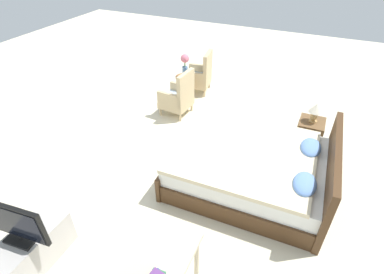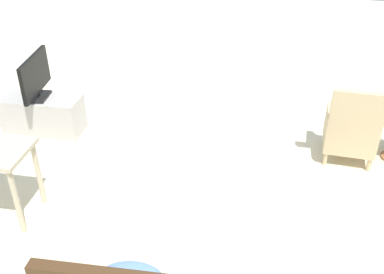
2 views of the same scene
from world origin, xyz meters
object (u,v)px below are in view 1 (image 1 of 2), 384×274
Objects in this scene: flower_vase at (185,63)px; bed at (253,167)px; nightstand at (309,135)px; table_lamp at (316,110)px; tv_flatscreen at (13,223)px; armchair_by_window_left at (200,76)px; tv_stand at (29,252)px; armchair_by_window_right at (178,97)px; side_table at (185,86)px.

bed is at bearing 45.97° from flower_vase.
nightstand is 0.48m from table_lamp.
tv_flatscreen is at bearing -39.58° from bed.
flower_vase is at bearing -179.07° from tv_flatscreen.
tv_flatscreen reaches higher than armchair_by_window_left.
tv_stand is at bearing 0.93° from flower_vase.
armchair_by_window_right is (1.09, 0.00, 0.00)m from armchair_by_window_left.
flower_vase reaches higher than tv_stand.
bed is 2.35× the size of armchair_by_window_right.
bed is 2.35× the size of armchair_by_window_left.
nightstand is (1.22, 2.49, -0.11)m from armchair_by_window_left.
armchair_by_window_left is 1.09m from armchair_by_window_right.
bed reaches higher than tv_stand.
side_table is 1.17× the size of flower_vase.
nightstand is at bearing -90.00° from table_lamp.
bed is 1.45m from table_lamp.
bed is at bearing 45.97° from side_table.
side_table is (-0.54, -0.11, -0.02)m from armchair_by_window_right.
armchair_by_window_left is at bearing 168.95° from side_table.
armchair_by_window_right is 0.55m from side_table.
tv_stand is (4.17, 0.07, -0.13)m from side_table.
armchair_by_window_right is at bearing 11.15° from flower_vase.
side_table is (0.55, -0.11, -0.02)m from armchair_by_window_left.
armchair_by_window_left is 1.72× the size of nightstand.
tv_flatscreen is at bearing 5.63° from tv_stand.
table_lamp is 4.32m from tv_flatscreen.
bed is 2.99m from tv_flatscreen.
flower_vase is 0.50× the size of tv_stand.
flower_vase reaches higher than armchair_by_window_left.
tv_flatscreen is (3.50, -2.53, -0.02)m from table_lamp.
flower_vase is (0.55, -0.11, 0.48)m from armchair_by_window_left.
nightstand is at bearing 152.15° from bed.
armchair_by_window_right is 3.65m from tv_flatscreen.
table_lamp reaches higher than side_table.
armchair_by_window_right is 0.96× the size of tv_stand.
armchair_by_window_left is 4.73m from tv_flatscreen.
tv_flatscreen is (4.72, -0.04, 0.35)m from armchair_by_window_left.
table_lamp is (1.22, 2.49, 0.38)m from armchair_by_window_left.
tv_flatscreen is (0.00, 0.00, 0.50)m from tv_stand.
table_lamp is at bearing 90.00° from nightstand.
tv_flatscreen reaches higher than side_table.
armchair_by_window_right is at bearing 179.38° from tv_flatscreen.
armchair_by_window_left is at bearing -142.80° from bed.
tv_stand is (3.50, -2.53, -0.52)m from table_lamp.
side_table is at bearing -11.05° from armchair_by_window_left.
bed is at bearing 140.39° from tv_stand.
tv_stand is (3.50, -2.53, -0.04)m from nightstand.
armchair_by_window_right is at bearing 179.38° from tv_stand.
armchair_by_window_left is at bearing -116.02° from nightstand.
armchair_by_window_right is 1.19× the size of tv_flatscreen.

